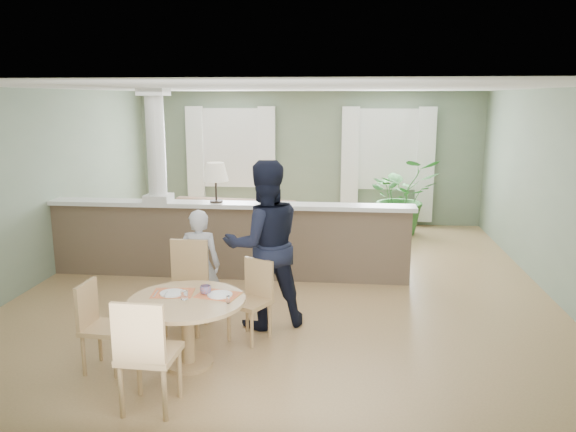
# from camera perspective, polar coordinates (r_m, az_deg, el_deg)

# --- Properties ---
(ground) EXTENTS (8.00, 8.00, 0.00)m
(ground) POSITION_cam_1_polar(r_m,az_deg,el_deg) (7.98, 0.00, -6.87)
(ground) COLOR tan
(ground) RESTS_ON ground
(room_shell) EXTENTS (7.02, 8.02, 2.71)m
(room_shell) POSITION_cam_1_polar(r_m,az_deg,el_deg) (8.22, 0.26, 6.62)
(room_shell) COLOR gray
(room_shell) RESTS_ON ground
(pony_wall) EXTENTS (5.32, 0.38, 2.70)m
(pony_wall) POSITION_cam_1_polar(r_m,az_deg,el_deg) (8.13, -6.77, -1.42)
(pony_wall) COLOR brown
(pony_wall) RESTS_ON ground
(sofa) EXTENTS (2.93, 1.39, 0.83)m
(sofa) POSITION_cam_1_polar(r_m,az_deg,el_deg) (9.65, -6.14, -1.06)
(sofa) COLOR brown
(sofa) RESTS_ON ground
(houseplant) EXTENTS (1.58, 1.45, 1.47)m
(houseplant) POSITION_cam_1_polar(r_m,az_deg,el_deg) (10.92, 11.52, 2.01)
(houseplant) COLOR #2D6729
(houseplant) RESTS_ON ground
(dining_table) EXTENTS (1.13, 1.13, 0.77)m
(dining_table) POSITION_cam_1_polar(r_m,az_deg,el_deg) (5.58, -10.13, -9.61)
(dining_table) COLOR tan
(dining_table) RESTS_ON ground
(chair_far_boy) EXTENTS (0.46, 0.46, 1.00)m
(chair_far_boy) POSITION_cam_1_polar(r_m,az_deg,el_deg) (6.46, -10.23, -6.51)
(chair_far_boy) COLOR tan
(chair_far_boy) RESTS_ON ground
(chair_far_man) EXTENTS (0.53, 0.53, 0.86)m
(chair_far_man) POSITION_cam_1_polar(r_m,az_deg,el_deg) (6.14, -3.57, -8.08)
(chair_far_man) COLOR tan
(chair_far_man) RESTS_ON ground
(chair_near) EXTENTS (0.47, 0.47, 1.01)m
(chair_near) POSITION_cam_1_polar(r_m,az_deg,el_deg) (4.85, -14.27, -13.10)
(chair_near) COLOR tan
(chair_near) RESTS_ON ground
(chair_side) EXTENTS (0.41, 0.41, 0.87)m
(chair_side) POSITION_cam_1_polar(r_m,az_deg,el_deg) (5.74, -18.69, -10.17)
(chair_side) COLOR tan
(chair_side) RESTS_ON ground
(child_person) EXTENTS (0.50, 0.35, 1.33)m
(child_person) POSITION_cam_1_polar(r_m,az_deg,el_deg) (6.63, -8.97, -4.97)
(child_person) COLOR #ABAAB0
(child_person) RESTS_ON ground
(man_person) EXTENTS (1.14, 1.03, 1.91)m
(man_person) POSITION_cam_1_polar(r_m,az_deg,el_deg) (6.33, -2.43, -2.90)
(man_person) COLOR black
(man_person) RESTS_ON ground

